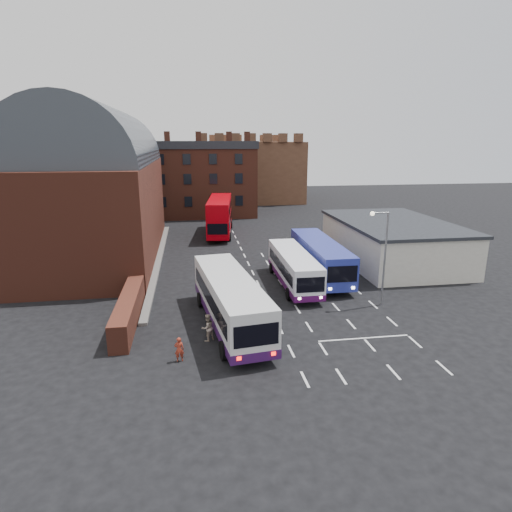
{
  "coord_description": "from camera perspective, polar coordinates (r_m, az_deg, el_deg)",
  "views": [
    {
      "loc": [
        -5.62,
        -26.75,
        12.26
      ],
      "look_at": [
        0.0,
        10.0,
        2.2
      ],
      "focal_mm": 30.0,
      "sensor_mm": 36.0,
      "label": 1
    }
  ],
  "objects": [
    {
      "name": "bus_white_inbound",
      "position": [
        37.18,
        5.05,
        -1.35
      ],
      "size": [
        2.76,
        10.82,
        2.95
      ],
      "rotation": [
        0.0,
        0.0,
        3.14
      ],
      "color": "white",
      "rests_on": "ground"
    },
    {
      "name": "railway_station",
      "position": [
        48.98,
        -20.54,
        8.78
      ],
      "size": [
        12.0,
        28.0,
        16.0
      ],
      "color": "#602B1E",
      "rests_on": "ground"
    },
    {
      "name": "ground",
      "position": [
        29.96,
        2.93,
        -9.03
      ],
      "size": [
        180.0,
        180.0,
        0.0
      ],
      "primitive_type": "plane",
      "color": "black"
    },
    {
      "name": "forecourt_wall",
      "position": [
        31.25,
        -16.62,
        -6.84
      ],
      "size": [
        1.2,
        10.0,
        1.8
      ],
      "primitive_type": "cube",
      "color": "#602B1E",
      "rests_on": "ground"
    },
    {
      "name": "bus_blue",
      "position": [
        39.9,
        8.55,
        0.02
      ],
      "size": [
        3.19,
        12.26,
        3.33
      ],
      "rotation": [
        0.0,
        0.0,
        3.13
      ],
      "color": "navy",
      "rests_on": "ground"
    },
    {
      "name": "bus_red_double",
      "position": [
        57.4,
        -4.85,
        5.38
      ],
      "size": [
        4.19,
        12.41,
        4.87
      ],
      "rotation": [
        0.0,
        0.0,
        3.02
      ],
      "color": "#B5000A",
      "rests_on": "ground"
    },
    {
      "name": "brick_terrace",
      "position": [
        73.07,
        -9.08,
        9.64
      ],
      "size": [
        22.0,
        10.0,
        11.0
      ],
      "primitive_type": "cube",
      "color": "brown",
      "rests_on": "ground"
    },
    {
      "name": "castle_keep",
      "position": [
        93.69,
        -1.58,
        11.3
      ],
      "size": [
        22.0,
        22.0,
        12.0
      ],
      "primitive_type": "cube",
      "color": "brown",
      "rests_on": "ground"
    },
    {
      "name": "pedestrian_red",
      "position": [
        25.35,
        -10.2,
        -12.15
      ],
      "size": [
        0.56,
        0.39,
        1.48
      ],
      "primitive_type": "imported",
      "rotation": [
        0.0,
        0.0,
        3.21
      ],
      "color": "maroon",
      "rests_on": "ground"
    },
    {
      "name": "pedestrian_beige",
      "position": [
        27.41,
        -6.48,
        -9.46
      ],
      "size": [
        1.09,
        1.04,
        1.78
      ],
      "primitive_type": "imported",
      "rotation": [
        0.0,
        0.0,
        3.73
      ],
      "color": "tan",
      "rests_on": "ground"
    },
    {
      "name": "bus_white_outbound",
      "position": [
        28.94,
        -3.47,
        -5.59
      ],
      "size": [
        4.49,
        12.87,
        3.44
      ],
      "rotation": [
        0.0,
        0.0,
        0.13
      ],
      "color": "silver",
      "rests_on": "ground"
    },
    {
      "name": "street_lamp",
      "position": [
        33.16,
        16.5,
        0.82
      ],
      "size": [
        1.49,
        0.32,
        7.31
      ],
      "rotation": [
        0.0,
        0.0,
        0.03
      ],
      "color": "slate",
      "rests_on": "ground"
    },
    {
      "name": "cream_building",
      "position": [
        46.78,
        17.71,
        1.94
      ],
      "size": [
        10.4,
        16.4,
        4.25
      ],
      "color": "beige",
      "rests_on": "ground"
    }
  ]
}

